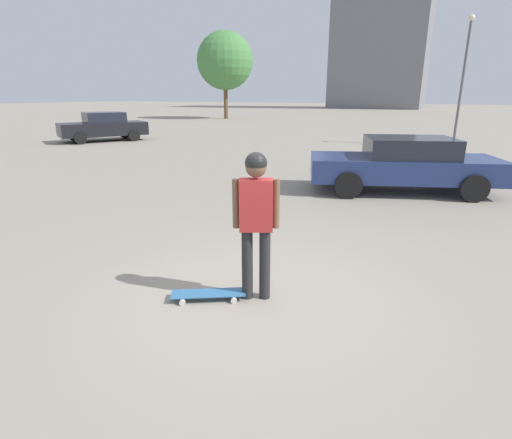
% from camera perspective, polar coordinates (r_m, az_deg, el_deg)
% --- Properties ---
extents(ground_plane, '(220.00, 220.00, 0.00)m').
position_cam_1_polar(ground_plane, '(5.07, 0.00, -11.03)').
color(ground_plane, gray).
extents(person, '(0.50, 0.35, 1.80)m').
position_cam_1_polar(person, '(4.64, 0.00, 1.10)').
color(person, '#262628').
rests_on(person, ground_plane).
extents(skateboard, '(0.90, 0.67, 0.09)m').
position_cam_1_polar(skateboard, '(5.02, -6.80, -10.50)').
color(skateboard, '#336693').
rests_on(skateboard, ground_plane).
extents(car_parked_near, '(4.97, 3.27, 1.38)m').
position_cam_1_polar(car_parked_near, '(10.94, 20.41, 7.50)').
color(car_parked_near, navy).
rests_on(car_parked_near, ground_plane).
extents(car_parked_far, '(3.82, 4.70, 1.51)m').
position_cam_1_polar(car_parked_far, '(23.39, -20.97, 12.31)').
color(car_parked_far, black).
rests_on(car_parked_far, ground_plane).
extents(building_block_distant, '(15.55, 11.18, 29.57)m').
position_cam_1_polar(building_block_distant, '(79.36, 17.76, 25.69)').
color(building_block_distant, slate).
rests_on(building_block_distant, ground_plane).
extents(tree_distant, '(5.59, 5.59, 8.39)m').
position_cam_1_polar(tree_distant, '(42.81, -4.46, 21.67)').
color(tree_distant, brown).
rests_on(tree_distant, ground_plane).
extents(lamp_post, '(0.28, 0.28, 5.82)m').
position_cam_1_polar(lamp_post, '(22.00, 27.55, 18.19)').
color(lamp_post, '#59595E').
rests_on(lamp_post, ground_plane).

